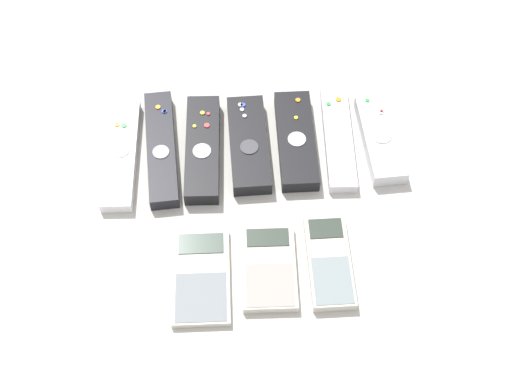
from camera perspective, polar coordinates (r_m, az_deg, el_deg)
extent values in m
plane|color=beige|center=(1.08, 0.12, -1.91)|extent=(3.00, 3.00, 0.00)
cube|color=white|center=(1.15, -10.74, 2.98)|extent=(0.06, 0.21, 0.02)
cylinder|color=silver|center=(1.14, -10.81, 3.33)|extent=(0.03, 0.03, 0.00)
cylinder|color=orange|center=(1.17, -11.06, 5.31)|extent=(0.01, 0.01, 0.00)
cylinder|color=green|center=(1.17, -10.52, 5.27)|extent=(0.01, 0.01, 0.00)
cube|color=black|center=(1.14, -7.59, 3.48)|extent=(0.06, 0.22, 0.02)
cylinder|color=#99999E|center=(1.12, -7.62, 3.20)|extent=(0.03, 0.03, 0.00)
cylinder|color=blue|center=(1.17, -7.37, 6.42)|extent=(0.01, 0.01, 0.00)
cylinder|color=orange|center=(1.18, -7.85, 6.75)|extent=(0.01, 0.01, 0.00)
cylinder|color=blue|center=(1.17, -7.29, 6.41)|extent=(0.01, 0.01, 0.00)
cube|color=black|center=(1.13, -4.30, 3.48)|extent=(0.06, 0.20, 0.03)
cylinder|color=silver|center=(1.11, -4.35, 3.30)|extent=(0.03, 0.03, 0.00)
cylinder|color=red|center=(1.16, -3.84, 6.26)|extent=(0.01, 0.01, 0.00)
cylinder|color=yellow|center=(1.14, -4.94, 5.27)|extent=(0.01, 0.01, 0.00)
cylinder|color=red|center=(1.14, -3.95, 5.34)|extent=(0.01, 0.01, 0.00)
cylinder|color=yellow|center=(1.16, -4.31, 6.33)|extent=(0.01, 0.01, 0.00)
cube|color=black|center=(1.14, -0.60, 3.84)|extent=(0.06, 0.18, 0.03)
cylinder|color=#38383D|center=(1.12, -0.54, 3.63)|extent=(0.03, 0.03, 0.00)
cylinder|color=silver|center=(1.17, -1.27, 6.99)|extent=(0.01, 0.01, 0.00)
cylinder|color=silver|center=(1.16, -1.13, 6.62)|extent=(0.01, 0.01, 0.00)
cylinder|color=blue|center=(1.17, -1.05, 6.98)|extent=(0.01, 0.01, 0.00)
cylinder|color=silver|center=(1.15, -0.93, 6.11)|extent=(0.01, 0.01, 0.00)
cube|color=black|center=(1.14, 3.22, 4.17)|extent=(0.06, 0.18, 0.02)
cylinder|color=silver|center=(1.13, 3.29, 4.25)|extent=(0.03, 0.03, 0.00)
cylinder|color=orange|center=(1.18, 3.38, 7.35)|extent=(0.01, 0.01, 0.00)
cylinder|color=yellow|center=(1.15, 3.22, 5.95)|extent=(0.01, 0.01, 0.00)
cube|color=silver|center=(1.16, 6.58, 4.34)|extent=(0.05, 0.20, 0.02)
cylinder|color=orange|center=(1.19, 6.61, 7.37)|extent=(0.01, 0.01, 0.00)
cylinder|color=green|center=(1.19, 5.82, 7.02)|extent=(0.01, 0.01, 0.00)
cube|color=silver|center=(1.16, 9.90, 4.21)|extent=(0.06, 0.17, 0.03)
cylinder|color=silver|center=(1.15, 10.04, 4.45)|extent=(0.03, 0.03, 0.00)
cylinder|color=green|center=(1.19, 8.90, 7.26)|extent=(0.01, 0.01, 0.00)
cylinder|color=silver|center=(1.18, 9.95, 6.26)|extent=(0.01, 0.01, 0.00)
cylinder|color=red|center=(1.18, 10.02, 6.39)|extent=(0.01, 0.01, 0.00)
cube|color=beige|center=(1.02, -4.41, -6.79)|extent=(0.09, 0.15, 0.01)
cube|color=#38473D|center=(1.04, -4.43, -4.13)|extent=(0.07, 0.03, 0.00)
cube|color=slate|center=(1.00, -4.43, -8.39)|extent=(0.07, 0.08, 0.00)
cube|color=beige|center=(1.03, 1.04, -6.08)|extent=(0.08, 0.14, 0.01)
cube|color=#333D33|center=(1.04, 0.94, -3.65)|extent=(0.06, 0.03, 0.00)
cube|color=gray|center=(1.01, 1.12, -7.45)|extent=(0.07, 0.07, 0.00)
cube|color=beige|center=(1.03, 5.87, -5.56)|extent=(0.06, 0.15, 0.02)
cube|color=#333D33|center=(1.05, 5.60, -2.91)|extent=(0.05, 0.03, 0.00)
cube|color=gray|center=(1.01, 6.14, -7.04)|extent=(0.05, 0.07, 0.00)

